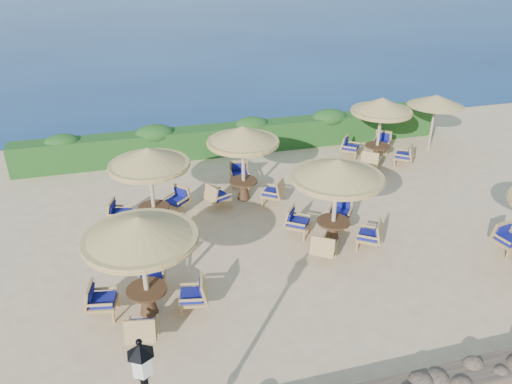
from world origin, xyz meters
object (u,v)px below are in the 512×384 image
(cafe_set_0, at_px, (142,251))
(cafe_set_4, at_px, (243,150))
(extra_parasol, at_px, (436,101))
(cafe_set_1, at_px, (336,188))
(cafe_set_5, at_px, (380,121))
(cafe_set_3, at_px, (150,174))

(cafe_set_0, xyz_separation_m, cafe_set_4, (3.66, 5.14, 0.03))
(extra_parasol, distance_m, cafe_set_1, 8.88)
(extra_parasol, bearing_deg, cafe_set_0, -149.21)
(extra_parasol, relative_size, cafe_set_1, 0.89)
(cafe_set_0, distance_m, cafe_set_5, 11.83)
(cafe_set_0, bearing_deg, cafe_set_5, 35.47)
(extra_parasol, xyz_separation_m, cafe_set_3, (-11.86, -3.32, -0.35))
(cafe_set_3, bearing_deg, extra_parasol, 15.66)
(cafe_set_1, distance_m, cafe_set_5, 6.55)
(cafe_set_1, bearing_deg, cafe_set_5, 51.09)
(cafe_set_5, bearing_deg, cafe_set_0, -144.53)
(cafe_set_0, bearing_deg, extra_parasol, 30.79)
(extra_parasol, height_order, cafe_set_4, cafe_set_4)
(cafe_set_0, height_order, cafe_set_5, same)
(cafe_set_3, bearing_deg, cafe_set_0, -97.47)
(cafe_set_1, xyz_separation_m, cafe_set_5, (4.11, 5.10, -0.09))
(cafe_set_4, bearing_deg, cafe_set_1, -61.09)
(cafe_set_3, xyz_separation_m, cafe_set_4, (3.13, 1.07, -0.01))
(cafe_set_1, height_order, cafe_set_4, same)
(cafe_set_5, bearing_deg, cafe_set_1, -128.91)
(extra_parasol, bearing_deg, cafe_set_5, -169.33)
(cafe_set_0, relative_size, cafe_set_1, 1.07)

